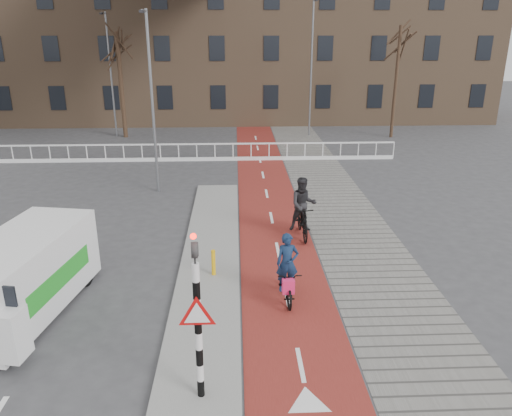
{
  "coord_description": "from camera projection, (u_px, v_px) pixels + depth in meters",
  "views": [
    {
      "loc": [
        0.15,
        -10.04,
        6.93
      ],
      "look_at": [
        0.77,
        5.0,
        1.5
      ],
      "focal_mm": 35.0,
      "sensor_mm": 36.0,
      "label": 1
    }
  ],
  "objects": [
    {
      "name": "bike_lane",
      "position": [
        268.0,
        201.0,
        21.23
      ],
      "size": [
        2.5,
        60.0,
        0.01
      ],
      "primitive_type": "cube",
      "color": "maroon",
      "rests_on": "ground"
    },
    {
      "name": "sidewalk",
      "position": [
        333.0,
        200.0,
        21.34
      ],
      "size": [
        3.0,
        60.0,
        0.01
      ],
      "primitive_type": "cube",
      "color": "slate",
      "rests_on": "ground"
    },
    {
      "name": "curb_island",
      "position": [
        210.0,
        263.0,
        15.49
      ],
      "size": [
        1.8,
        16.0,
        0.12
      ],
      "primitive_type": "cube",
      "color": "gray",
      "rests_on": "ground"
    },
    {
      "name": "townhouse_row",
      "position": [
        194.0,
        16.0,
        39.08
      ],
      "size": [
        46.0,
        10.0,
        15.9
      ],
      "color": "#7F6047",
      "rests_on": "ground"
    },
    {
      "name": "cyclist_near",
      "position": [
        287.0,
        277.0,
        13.37
      ],
      "size": [
        0.69,
        1.81,
        1.88
      ],
      "rotation": [
        0.0,
        0.0,
        0.04
      ],
      "color": "black",
      "rests_on": "bike_lane"
    },
    {
      "name": "tree_right",
      "position": [
        396.0,
        83.0,
        32.55
      ],
      "size": [
        0.21,
        0.21,
        7.12
      ],
      "primitive_type": "cylinder",
      "color": "#312116",
      "rests_on": "ground"
    },
    {
      "name": "traffic_signal",
      "position": [
        197.0,
        313.0,
        9.18
      ],
      "size": [
        0.8,
        0.8,
        3.68
      ],
      "color": "black",
      "rests_on": "curb_island"
    },
    {
      "name": "tree_mid",
      "position": [
        121.0,
        86.0,
        32.6
      ],
      "size": [
        0.29,
        0.29,
        6.76
      ],
      "primitive_type": "cylinder",
      "color": "#312116",
      "rests_on": "ground"
    },
    {
      "name": "railing",
      "position": [
        142.0,
        156.0,
        27.46
      ],
      "size": [
        28.0,
        0.1,
        0.99
      ],
      "color": "silver",
      "rests_on": "ground"
    },
    {
      "name": "van",
      "position": [
        21.0,
        276.0,
        12.52
      ],
      "size": [
        2.69,
        5.0,
        2.04
      ],
      "rotation": [
        0.0,
        0.0,
        -0.18
      ],
      "color": "silver",
      "rests_on": "ground"
    },
    {
      "name": "streetlight_right",
      "position": [
        311.0,
        70.0,
        32.86
      ],
      "size": [
        0.12,
        0.12,
        8.69
      ],
      "primitive_type": "cylinder",
      "color": "slate",
      "rests_on": "ground"
    },
    {
      "name": "ground",
      "position": [
        232.0,
        340.0,
        11.78
      ],
      "size": [
        120.0,
        120.0,
        0.0
      ],
      "primitive_type": "plane",
      "color": "#38383A",
      "rests_on": "ground"
    },
    {
      "name": "bollard",
      "position": [
        213.0,
        262.0,
        14.52
      ],
      "size": [
        0.12,
        0.12,
        0.78
      ],
      "primitive_type": "cylinder",
      "color": "#F3B20D",
      "rests_on": "curb_island"
    },
    {
      "name": "cyclist_far",
      "position": [
        303.0,
        213.0,
        17.31
      ],
      "size": [
        0.95,
        2.05,
        2.16
      ],
      "rotation": [
        0.0,
        0.0,
        0.03
      ],
      "color": "black",
      "rests_on": "bike_lane"
    },
    {
      "name": "streetlight_left",
      "position": [
        111.0,
        76.0,
        32.67
      ],
      "size": [
        0.12,
        0.12,
        7.93
      ],
      "primitive_type": "cylinder",
      "color": "slate",
      "rests_on": "ground"
    },
    {
      "name": "streetlight_near",
      "position": [
        153.0,
        105.0,
        21.2
      ],
      "size": [
        0.12,
        0.12,
        7.69
      ],
      "primitive_type": "cylinder",
      "color": "slate",
      "rests_on": "ground"
    }
  ]
}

